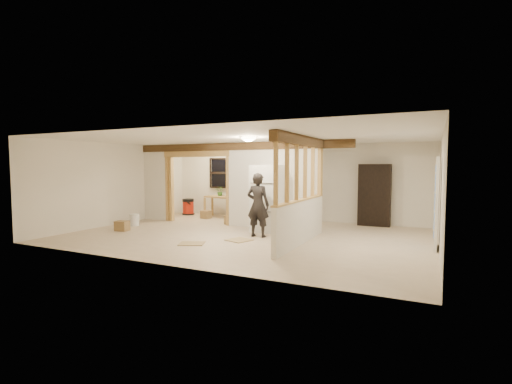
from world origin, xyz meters
The scene contains 30 objects.
floor centered at (0.00, 0.00, -0.01)m, with size 9.00×6.50×0.01m, color beige.
ceiling centered at (0.00, 0.00, 2.50)m, with size 9.00×6.50×0.01m, color white.
wall_back centered at (0.00, 3.25, 1.25)m, with size 9.00×0.01×2.50m, color silver.
wall_front centered at (0.00, -3.25, 1.25)m, with size 9.00×0.01×2.50m, color silver.
wall_left centered at (-4.50, 0.00, 1.25)m, with size 0.01×6.50×2.50m, color silver.
wall_right centered at (4.50, 0.00, 1.25)m, with size 0.01×6.50×2.50m, color silver.
partition_left_stub centered at (-4.05, 1.20, 1.25)m, with size 0.90×0.12×2.50m, color silver.
partition_center centered at (0.20, 1.20, 1.25)m, with size 2.80×0.12×2.50m, color silver.
doorway_frame centered at (-2.40, 1.20, 1.10)m, with size 2.46×0.14×2.20m, color tan.
header_beam_back centered at (-1.00, 1.20, 2.38)m, with size 7.00×0.18×0.22m, color #4F361B.
header_beam_right centered at (1.60, -0.40, 2.38)m, with size 0.18×3.30×0.22m, color #4F361B.
pony_wall centered at (1.60, -0.40, 0.50)m, with size 0.12×3.20×1.00m, color silver.
stud_partition centered at (1.60, -0.40, 1.66)m, with size 0.14×3.20×1.32m, color tan.
window_back centered at (-2.60, 3.17, 1.55)m, with size 1.12×0.10×1.10m, color black.
french_door centered at (4.42, 0.40, 1.00)m, with size 0.12×0.86×2.00m, color white.
ceiling_dome_main centered at (0.30, -0.50, 2.48)m, with size 0.36×0.36×0.16m, color #FFEABF.
ceiling_dome_util centered at (-2.50, 2.30, 2.48)m, with size 0.32×0.32×0.14m, color #FFEABF.
hanging_bulb centered at (-2.00, 1.60, 2.18)m, with size 0.07×0.07×0.07m, color #FFD88C.
refrigerator centered at (0.23, 0.77, 0.92)m, with size 0.75×0.73×1.83m, color silver.
woman centered at (0.35, -0.07, 0.82)m, with size 0.60×0.39×1.63m, color black.
work_table centered at (-2.37, 2.66, 0.37)m, with size 1.18×0.59×0.74m, color tan.
potted_plant centered at (-2.45, 2.71, 0.91)m, with size 0.30×0.26×0.34m, color #37772E.
shop_vac centered at (-3.83, 2.69, 0.30)m, with size 0.46×0.46×0.60m, color #9D190B.
bookshelf centered at (2.75, 3.02, 0.93)m, with size 0.93×0.31×1.86m, color black.
bucket centered at (-3.77, -0.12, 0.18)m, with size 0.28×0.28×0.36m, color silver.
box_util_a centered at (-1.28, 1.39, 0.14)m, with size 0.32×0.27×0.27m, color olive.
box_util_b centered at (-2.70, 2.17, 0.14)m, with size 0.29×0.29×0.27m, color olive.
box_front centered at (-3.45, -0.91, 0.14)m, with size 0.34×0.28×0.28m, color olive.
floor_panel_near centered at (0.13, -0.68, 0.01)m, with size 0.52×0.52×0.02m, color tan.
floor_panel_far centered at (-0.66, -1.52, 0.01)m, with size 0.57×0.45×0.02m, color tan.
Camera 1 is at (4.36, -8.51, 1.80)m, focal length 26.00 mm.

